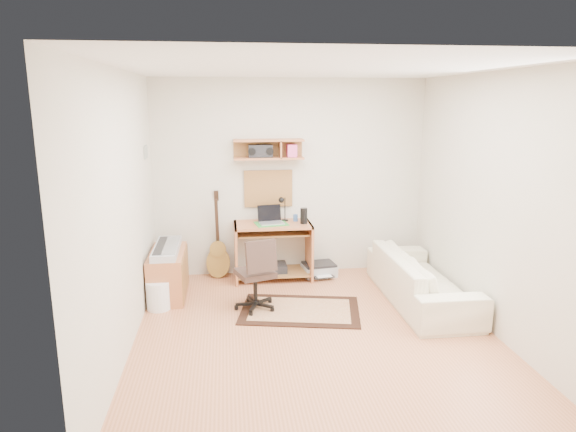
{
  "coord_description": "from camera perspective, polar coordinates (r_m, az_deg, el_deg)",
  "views": [
    {
      "loc": [
        -0.86,
        -4.7,
        2.32
      ],
      "look_at": [
        -0.15,
        1.05,
        1.0
      ],
      "focal_mm": 31.88,
      "sensor_mm": 36.0,
      "label": 1
    }
  ],
  "objects": [
    {
      "name": "cabinet",
      "position": [
        6.36,
        -13.23,
        -6.28
      ],
      "size": [
        0.4,
        0.9,
        0.55
      ],
      "primitive_type": "cube",
      "color": "#C07043",
      "rests_on": "floor"
    },
    {
      "name": "speaker",
      "position": [
        6.62,
        1.77,
        0.01
      ],
      "size": [
        0.09,
        0.09,
        0.2
      ],
      "primitive_type": "cylinder",
      "color": "black",
      "rests_on": "desk"
    },
    {
      "name": "task_chair",
      "position": [
        5.76,
        -3.69,
        -6.37
      ],
      "size": [
        0.55,
        0.55,
        0.86
      ],
      "primitive_type": null,
      "rotation": [
        0.0,
        0.0,
        0.33
      ],
      "color": "#31231D",
      "rests_on": "floor"
    },
    {
      "name": "pencil_cup",
      "position": [
        6.76,
        0.84,
        -0.2
      ],
      "size": [
        0.06,
        0.06,
        0.09
      ],
      "primitive_type": "cylinder",
      "color": "#355DA0",
      "rests_on": "desk"
    },
    {
      "name": "sofa",
      "position": [
        6.18,
        14.68,
        -5.91
      ],
      "size": [
        0.56,
        1.93,
        0.76
      ],
      "primitive_type": "imported",
      "rotation": [
        0.0,
        0.0,
        1.57
      ],
      "color": "beige",
      "rests_on": "floor"
    },
    {
      "name": "right_wall",
      "position": [
        5.5,
        22.1,
        1.19
      ],
      "size": [
        0.01,
        4.0,
        2.6
      ],
      "primitive_type": "cube",
      "color": "beige",
      "rests_on": "ground"
    },
    {
      "name": "wall_shelf",
      "position": [
        6.63,
        -2.18,
        7.46
      ],
      "size": [
        0.9,
        0.25,
        0.26
      ],
      "primitive_type": "cube",
      "color": "#C07043",
      "rests_on": "back_wall"
    },
    {
      "name": "back_wall",
      "position": [
        6.84,
        0.27,
        4.25
      ],
      "size": [
        3.6,
        0.01,
        2.6
      ],
      "primitive_type": "cube",
      "color": "beige",
      "rests_on": "ground"
    },
    {
      "name": "laptop",
      "position": [
        6.59,
        -1.89,
        0.1
      ],
      "size": [
        0.35,
        0.35,
        0.24
      ],
      "primitive_type": null,
      "rotation": [
        0.0,
        0.0,
        0.16
      ],
      "color": "silver",
      "rests_on": "desk"
    },
    {
      "name": "left_wall",
      "position": [
        4.9,
        -17.99,
        0.19
      ],
      "size": [
        0.01,
        4.0,
        2.6
      ],
      "primitive_type": "cube",
      "color": "beige",
      "rests_on": "ground"
    },
    {
      "name": "wall_photo",
      "position": [
        6.3,
        -15.59,
        6.9
      ],
      "size": [
        0.02,
        0.2,
        0.15
      ],
      "primitive_type": "cube",
      "color": "#4C8CBF",
      "rests_on": "left_wall"
    },
    {
      "name": "floor",
      "position": [
        5.31,
        3.07,
        -13.13
      ],
      "size": [
        3.6,
        4.0,
        0.01
      ],
      "primitive_type": "cube",
      "color": "#C57B52",
      "rests_on": "ground"
    },
    {
      "name": "desk_lamp",
      "position": [
        6.76,
        -0.34,
        0.81
      ],
      "size": [
        0.11,
        0.11,
        0.33
      ],
      "primitive_type": null,
      "color": "black",
      "rests_on": "desk"
    },
    {
      "name": "ceiling",
      "position": [
        4.79,
        3.45,
        16.23
      ],
      "size": [
        3.6,
        4.0,
        0.01
      ],
      "primitive_type": "cube",
      "color": "white",
      "rests_on": "ground"
    },
    {
      "name": "music_keyboard",
      "position": [
        6.27,
        -13.38,
        -3.56
      ],
      "size": [
        0.28,
        0.9,
        0.08
      ],
      "primitive_type": "cube",
      "color": "#B2B5BA",
      "rests_on": "cabinet"
    },
    {
      "name": "guitar",
      "position": [
        6.79,
        -7.89,
        -2.12
      ],
      "size": [
        0.32,
        0.22,
        1.17
      ],
      "primitive_type": null,
      "rotation": [
        0.0,
        0.0,
        -0.07
      ],
      "color": "olive",
      "rests_on": "floor"
    },
    {
      "name": "boombox",
      "position": [
        6.62,
        -3.09,
        7.26
      ],
      "size": [
        0.31,
        0.14,
        0.16
      ],
      "primitive_type": "cube",
      "color": "black",
      "rests_on": "wall_shelf"
    },
    {
      "name": "printer",
      "position": [
        6.95,
        3.47,
        -5.94
      ],
      "size": [
        0.47,
        0.39,
        0.16
      ],
      "primitive_type": "cube",
      "rotation": [
        0.0,
        0.0,
        0.15
      ],
      "color": "#A5A8AA",
      "rests_on": "floor"
    },
    {
      "name": "desk",
      "position": [
        6.74,
        -1.69,
        -3.95
      ],
      "size": [
        1.0,
        0.55,
        0.75
      ],
      "primitive_type": null,
      "color": "#C07043",
      "rests_on": "floor"
    },
    {
      "name": "waste_basket",
      "position": [
        6.03,
        -14.25,
        -8.56
      ],
      "size": [
        0.36,
        0.36,
        0.32
      ],
      "primitive_type": "cylinder",
      "rotation": [
        0.0,
        0.0,
        -0.43
      ],
      "color": "white",
      "rests_on": "floor"
    },
    {
      "name": "rug",
      "position": [
        5.85,
        1.36,
        -10.45
      ],
      "size": [
        1.46,
        1.12,
        0.02
      ],
      "primitive_type": "cube",
      "rotation": [
        0.0,
        0.0,
        -0.2
      ],
      "color": "#CDB789",
      "rests_on": "floor"
    },
    {
      "name": "cork_board",
      "position": [
        6.8,
        -2.21,
        3.09
      ],
      "size": [
        0.64,
        0.03,
        0.49
      ],
      "primitive_type": "cube",
      "color": "tan",
      "rests_on": "back_wall"
    }
  ]
}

